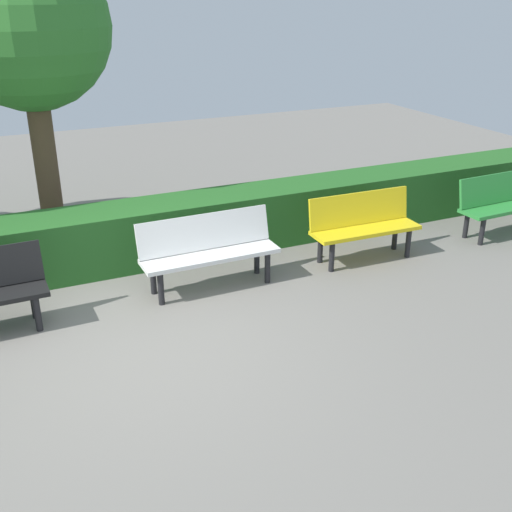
{
  "coord_description": "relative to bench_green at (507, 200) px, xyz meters",
  "views": [
    {
      "loc": [
        1.09,
        5.33,
        3.3
      ],
      "look_at": [
        -1.54,
        -0.43,
        0.55
      ],
      "focal_mm": 43.58,
      "sensor_mm": 36.0,
      "label": 1
    }
  ],
  "objects": [
    {
      "name": "ground_plane",
      "position": [
        5.72,
        0.89,
        -0.48
      ],
      "size": [
        21.39,
        21.39,
        0.0
      ],
      "primitive_type": "plane",
      "color": "gray"
    },
    {
      "name": "bench_green",
      "position": [
        0.0,
        0.0,
        0.0
      ],
      "size": [
        1.62,
        0.52,
        0.86
      ],
      "rotation": [
        0.0,
        0.0,
        0.04
      ],
      "color": "#2D8C38",
      "rests_on": "ground_plane"
    },
    {
      "name": "bench_yellow",
      "position": [
        2.41,
        -0.07,
        -0.0
      ],
      "size": [
        1.46,
        0.49,
        0.86
      ],
      "rotation": [
        0.0,
        0.0,
        -0.03
      ],
      "color": "yellow",
      "rests_on": "ground_plane"
    },
    {
      "name": "bench_white",
      "position": [
        4.53,
        -0.12,
        0.0
      ],
      "size": [
        1.64,
        0.49,
        0.86
      ],
      "rotation": [
        0.0,
        0.0,
        0.01
      ],
      "color": "white",
      "rests_on": "ground_plane"
    },
    {
      "name": "hedge_row",
      "position": [
        4.65,
        -1.15,
        -0.1
      ],
      "size": [
        17.39,
        0.74,
        0.76
      ],
      "primitive_type": "cube",
      "color": "#266023",
      "rests_on": "ground_plane"
    },
    {
      "name": "tree_near",
      "position": [
        5.98,
        -2.49,
        2.32
      ],
      "size": [
        2.1,
        2.1,
        3.89
      ],
      "color": "brown",
      "rests_on": "ground_plane"
    }
  ]
}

